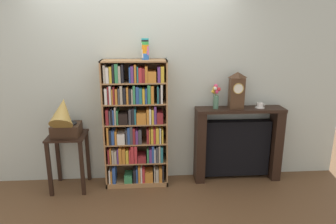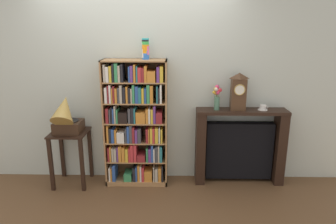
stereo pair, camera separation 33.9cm
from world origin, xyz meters
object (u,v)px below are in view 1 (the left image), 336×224
Objects in this scene: gramophone at (64,118)px; fireplace_mantel at (237,144)px; mantel_clock at (237,90)px; bookshelf at (135,126)px; side_table_left at (68,150)px; flower_vase at (216,96)px; cup_stack at (145,49)px; teacup_with_saucer at (260,106)px.

fireplace_mantel is (2.21, 0.18, -0.46)m from gramophone.
fireplace_mantel is 0.75m from mantel_clock.
bookshelf is 0.90m from side_table_left.
flower_vase is at bearing -178.24° from fireplace_mantel.
cup_stack reaches higher than teacup_with_saucer.
teacup_with_saucer is at bearing -5.21° from fireplace_mantel.
cup_stack is at bearing -179.40° from fireplace_mantel.
gramophone is at bearing -175.86° from mantel_clock.
side_table_left is 1.32× the size of gramophone.
bookshelf is 1.39m from fireplace_mantel.
gramophone is at bearing -90.00° from side_table_left.
flower_vase is at bearing 5.19° from gramophone.
flower_vase is at bearing 178.67° from teacup_with_saucer.
cup_stack is 1.27m from mantel_clock.
cup_stack is at bearing 179.36° from mantel_clock.
fireplace_mantel is (2.21, 0.11, -0.02)m from side_table_left.
gramophone is (0.00, -0.07, 0.44)m from side_table_left.
mantel_clock is at bearing 1.26° from bookshelf.
bookshelf is 12.54× the size of teacup_with_saucer.
side_table_left is 5.54× the size of teacup_with_saucer.
flower_vase is at bearing 3.10° from side_table_left.
teacup_with_saucer is at bearing 3.65° from gramophone.
gramophone is at bearing -171.50° from bookshelf.
mantel_clock is at bearing -157.53° from fireplace_mantel.
gramophone is 1.77× the size of flower_vase.
bookshelf is 1.09m from flower_vase.
side_table_left is at bearing -176.90° from flower_vase.
flower_vase reaches higher than fireplace_mantel.
mantel_clock is (2.14, 0.09, 0.72)m from side_table_left.
bookshelf reaches higher than flower_vase.
bookshelf is 0.87m from gramophone.
bookshelf is at bearing -178.74° from mantel_clock.
gramophone is 2.26m from fireplace_mantel.
cup_stack is 0.22× the size of fireplace_mantel.
mantel_clock reaches higher than fireplace_mantel.
teacup_with_saucer is at bearing -1.33° from flower_vase.
teacup_with_saucer reaches higher than fireplace_mantel.
gramophone reaches higher than teacup_with_saucer.
cup_stack is 0.46× the size of gramophone.
bookshelf reaches higher than fireplace_mantel.
bookshelf is 5.27× the size of flower_vase.
gramophone is at bearing -174.81° from flower_vase.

